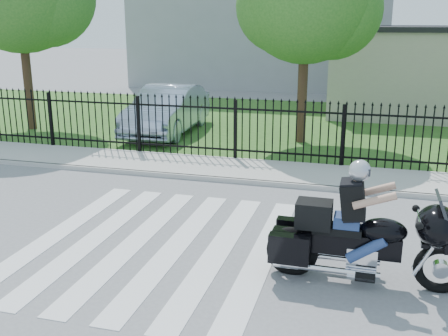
# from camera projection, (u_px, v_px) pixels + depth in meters

# --- Properties ---
(ground) EXTENTS (120.00, 120.00, 0.00)m
(ground) POSITION_uv_depth(u_px,v_px,m) (155.00, 244.00, 9.65)
(ground) COLOR slate
(ground) RESTS_ON ground
(crosswalk) EXTENTS (5.00, 5.50, 0.01)m
(crosswalk) POSITION_uv_depth(u_px,v_px,m) (155.00, 244.00, 9.65)
(crosswalk) COLOR silver
(crosswalk) RESTS_ON ground
(sidewalk) EXTENTS (40.00, 2.00, 0.12)m
(sidewalk) POSITION_uv_depth(u_px,v_px,m) (226.00, 169.00, 14.27)
(sidewalk) COLOR #ADAAA3
(sidewalk) RESTS_ON ground
(curb) EXTENTS (40.00, 0.12, 0.12)m
(curb) POSITION_uv_depth(u_px,v_px,m) (216.00, 179.00, 13.34)
(curb) COLOR #ADAAA3
(curb) RESTS_ON ground
(grass_strip) EXTENTS (40.00, 12.00, 0.02)m
(grass_strip) POSITION_uv_depth(u_px,v_px,m) (272.00, 123.00, 20.77)
(grass_strip) COLOR #25511B
(grass_strip) RESTS_ON ground
(iron_fence) EXTENTS (26.00, 0.04, 1.80)m
(iron_fence) POSITION_uv_depth(u_px,v_px,m) (235.00, 131.00, 14.96)
(iron_fence) COLOR black
(iron_fence) RESTS_ON ground
(motorcycle_rider) EXTENTS (3.06, 0.90, 2.02)m
(motorcycle_rider) POSITION_uv_depth(u_px,v_px,m) (359.00, 232.00, 8.06)
(motorcycle_rider) COLOR black
(motorcycle_rider) RESTS_ON ground
(parked_car) EXTENTS (1.95, 5.17, 1.68)m
(parked_car) POSITION_uv_depth(u_px,v_px,m) (167.00, 110.00, 18.72)
(parked_car) COLOR #A5B4CF
(parked_car) RESTS_ON grass_strip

